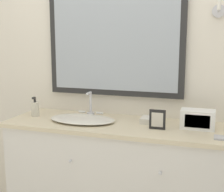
% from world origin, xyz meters
% --- Properties ---
extents(wall_back, '(8.00, 0.18, 2.55)m').
position_xyz_m(wall_back, '(-0.00, 0.59, 1.28)').
color(wall_back, silver).
rests_on(wall_back, ground_plane).
extents(vanity_counter, '(1.77, 0.55, 0.89)m').
position_xyz_m(vanity_counter, '(0.00, 0.29, 0.45)').
color(vanity_counter, silver).
rests_on(vanity_counter, ground_plane).
extents(sink_basin, '(0.50, 0.35, 0.20)m').
position_xyz_m(sink_basin, '(-0.32, 0.26, 0.91)').
color(sink_basin, silver).
rests_on(sink_basin, vanity_counter).
extents(soap_bottle, '(0.06, 0.06, 0.16)m').
position_xyz_m(soap_bottle, '(-0.74, 0.29, 0.95)').
color(soap_bottle, beige).
rests_on(soap_bottle, vanity_counter).
extents(appliance_box, '(0.23, 0.13, 0.13)m').
position_xyz_m(appliance_box, '(0.51, 0.33, 0.96)').
color(appliance_box, white).
rests_on(appliance_box, vanity_counter).
extents(picture_frame, '(0.11, 0.01, 0.14)m').
position_xyz_m(picture_frame, '(0.25, 0.22, 0.96)').
color(picture_frame, black).
rests_on(picture_frame, vanity_counter).
extents(hand_towel_near_sink, '(0.15, 0.14, 0.04)m').
position_xyz_m(hand_towel_near_sink, '(0.18, 0.37, 0.91)').
color(hand_towel_near_sink, silver).
rests_on(hand_towel_near_sink, vanity_counter).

